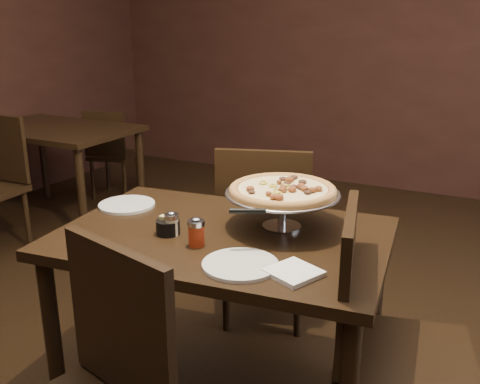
% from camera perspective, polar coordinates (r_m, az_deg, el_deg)
% --- Properties ---
extents(room, '(6.04, 7.04, 2.84)m').
position_cam_1_polar(room, '(1.88, -2.56, 13.25)').
color(room, black).
rests_on(room, ground).
extents(dining_table, '(1.32, 0.96, 0.78)m').
position_cam_1_polar(dining_table, '(2.09, -1.85, -6.97)').
color(dining_table, black).
rests_on(dining_table, ground).
extents(background_table, '(1.21, 0.81, 0.76)m').
position_cam_1_polar(background_table, '(4.50, -18.98, 5.33)').
color(background_table, black).
rests_on(background_table, ground).
extents(pizza_stand, '(0.45, 0.45, 0.18)m').
position_cam_1_polar(pizza_stand, '(2.06, 4.56, 0.14)').
color(pizza_stand, '#B5B6BD').
rests_on(pizza_stand, dining_table).
extents(parmesan_shaker, '(0.05, 0.05, 0.10)m').
position_cam_1_polar(parmesan_shaker, '(2.03, -7.30, -3.40)').
color(parmesan_shaker, beige).
rests_on(parmesan_shaker, dining_table).
extents(pepper_flake_shaker, '(0.06, 0.06, 0.11)m').
position_cam_1_polar(pepper_flake_shaker, '(1.93, -4.68, -4.30)').
color(pepper_flake_shaker, maroon).
rests_on(pepper_flake_shaker, dining_table).
extents(packet_caddy, '(0.09, 0.09, 0.07)m').
position_cam_1_polar(packet_caddy, '(2.05, -7.70, -3.66)').
color(packet_caddy, black).
rests_on(packet_caddy, dining_table).
extents(napkin_stack, '(0.20, 0.20, 0.02)m').
position_cam_1_polar(napkin_stack, '(1.73, 5.72, -8.53)').
color(napkin_stack, white).
rests_on(napkin_stack, dining_table).
extents(plate_left, '(0.24, 0.24, 0.01)m').
position_cam_1_polar(plate_left, '(2.40, -11.98, -1.33)').
color(plate_left, silver).
rests_on(plate_left, dining_table).
extents(plate_near, '(0.25, 0.25, 0.01)m').
position_cam_1_polar(plate_near, '(1.78, 0.03, -7.75)').
color(plate_near, silver).
rests_on(plate_near, dining_table).
extents(serving_spatula, '(0.16, 0.16, 0.02)m').
position_cam_1_polar(serving_spatula, '(1.84, 0.80, -2.13)').
color(serving_spatula, '#B5B6BD').
rests_on(serving_spatula, pizza_stand).
extents(chair_far, '(0.58, 0.58, 0.98)m').
position_cam_1_polar(chair_far, '(2.74, 2.68, -4.01)').
color(chair_far, black).
rests_on(chair_far, ground).
extents(chair_side, '(0.55, 0.55, 0.98)m').
position_cam_1_polar(chair_side, '(1.92, 14.89, -14.80)').
color(chair_side, black).
rests_on(chair_side, ground).
extents(bg_chair_far, '(0.47, 0.47, 0.81)m').
position_cam_1_polar(bg_chair_far, '(4.94, -13.61, 4.31)').
color(bg_chair_far, black).
rests_on(bg_chair_far, ground).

